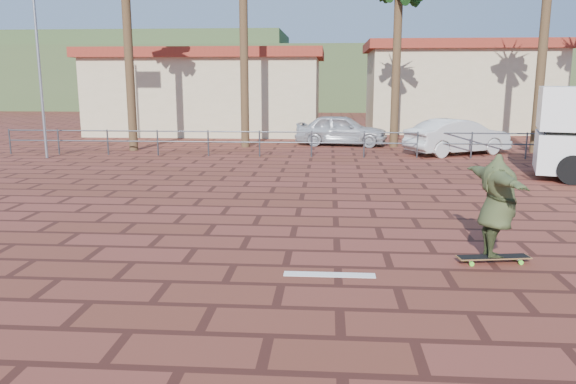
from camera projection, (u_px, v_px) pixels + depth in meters
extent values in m
plane|color=brown|center=(289.00, 250.00, 9.80)|extent=(120.00, 120.00, 0.00)
cube|color=white|center=(329.00, 275.00, 8.57)|extent=(1.40, 0.22, 0.01)
cylinder|color=#47494F|center=(10.00, 141.00, 22.29)|extent=(0.06, 0.06, 1.00)
cylinder|color=#47494F|center=(59.00, 142.00, 22.14)|extent=(0.06, 0.06, 1.00)
cylinder|color=#47494F|center=(108.00, 142.00, 22.00)|extent=(0.06, 0.06, 1.00)
cylinder|color=#47494F|center=(158.00, 143.00, 21.86)|extent=(0.06, 0.06, 1.00)
cylinder|color=#47494F|center=(208.00, 143.00, 21.72)|extent=(0.06, 0.06, 1.00)
cylinder|color=#47494F|center=(260.00, 144.00, 21.57)|extent=(0.06, 0.06, 1.00)
cylinder|color=#47494F|center=(311.00, 144.00, 21.43)|extent=(0.06, 0.06, 1.00)
cylinder|color=#47494F|center=(364.00, 144.00, 21.29)|extent=(0.06, 0.06, 1.00)
cylinder|color=#47494F|center=(417.00, 145.00, 21.14)|extent=(0.06, 0.06, 1.00)
cylinder|color=#47494F|center=(472.00, 145.00, 21.00)|extent=(0.06, 0.06, 1.00)
cylinder|color=#47494F|center=(526.00, 146.00, 20.86)|extent=(0.06, 0.06, 1.00)
cylinder|color=#47494F|center=(312.00, 132.00, 21.34)|extent=(24.00, 0.05, 0.05)
cylinder|color=#47494F|center=(311.00, 143.00, 21.42)|extent=(24.00, 0.05, 0.05)
cylinder|color=gray|center=(38.00, 49.00, 20.47)|extent=(0.10, 0.10, 8.00)
cylinder|color=brown|center=(129.00, 65.00, 22.84)|extent=(0.36, 0.36, 7.00)
cylinder|color=brown|center=(244.00, 51.00, 23.86)|extent=(0.36, 0.36, 8.20)
cylinder|color=brown|center=(396.00, 72.00, 24.06)|extent=(0.36, 0.36, 6.50)
cylinder|color=brown|center=(542.00, 54.00, 22.07)|extent=(0.36, 0.36, 7.80)
cube|color=beige|center=(210.00, 96.00, 31.34)|extent=(12.00, 7.00, 4.00)
cube|color=maroon|center=(209.00, 55.00, 30.89)|extent=(12.60, 7.60, 0.50)
cube|color=beige|center=(457.00, 91.00, 32.24)|extent=(10.00, 6.00, 4.50)
cube|color=maroon|center=(460.00, 46.00, 31.75)|extent=(10.60, 6.60, 0.50)
cube|color=#384C28|center=(323.00, 78.00, 58.08)|extent=(70.00, 18.00, 6.00)
cube|color=#384C28|center=(135.00, 70.00, 65.33)|extent=(35.00, 14.00, 8.00)
cube|color=olive|center=(493.00, 257.00, 9.10)|extent=(1.21, 0.44, 0.02)
cube|color=black|center=(493.00, 256.00, 9.10)|extent=(1.17, 0.42, 0.00)
cube|color=silver|center=(469.00, 260.00, 9.07)|extent=(0.09, 0.20, 0.03)
cube|color=silver|center=(517.00, 258.00, 9.14)|extent=(0.09, 0.20, 0.03)
cylinder|color=#65F333|center=(472.00, 264.00, 8.96)|extent=(0.08, 0.04, 0.08)
cylinder|color=#65F333|center=(466.00, 259.00, 9.19)|extent=(0.08, 0.04, 0.08)
cylinder|color=#65F333|center=(521.00, 262.00, 9.03)|extent=(0.08, 0.04, 0.08)
cylinder|color=#65F333|center=(514.00, 258.00, 9.26)|extent=(0.08, 0.04, 0.08)
imported|color=#3A4324|center=(497.00, 206.00, 8.93)|extent=(0.83, 2.11, 1.67)
cube|color=white|center=(570.00, 108.00, 16.59)|extent=(2.27, 2.69, 1.26)
cube|color=black|center=(544.00, 123.00, 16.92)|extent=(0.57, 1.72, 0.68)
cylinder|color=black|center=(572.00, 170.00, 15.87)|extent=(0.89, 0.52, 0.84)
cylinder|color=black|center=(565.00, 159.00, 17.89)|extent=(0.89, 0.52, 0.84)
imported|color=#ADB0B5|center=(341.00, 130.00, 25.19)|extent=(4.27, 2.21, 1.39)
imported|color=silver|center=(458.00, 137.00, 22.16)|extent=(4.45, 3.25, 1.40)
cylinder|color=gray|center=(541.00, 133.00, 20.72)|extent=(0.05, 0.05, 1.99)
cube|color=#193FB2|center=(543.00, 110.00, 20.56)|extent=(0.39, 0.18, 0.41)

